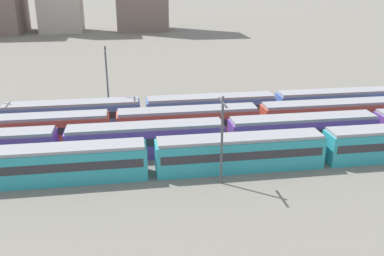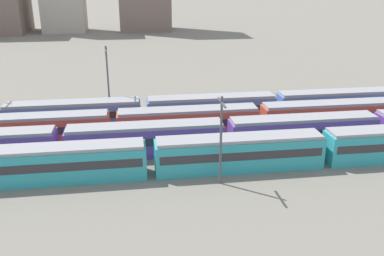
{
  "view_description": "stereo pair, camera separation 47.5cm",
  "coord_description": "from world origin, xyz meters",
  "px_view_note": "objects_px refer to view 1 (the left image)",
  "views": [
    {
      "loc": [
        24.2,
        -40.03,
        19.98
      ],
      "look_at": [
        31.58,
        7.8,
        2.04
      ],
      "focal_mm": 39.51,
      "sensor_mm": 36.0,
      "label": 1
    },
    {
      "loc": [
        24.67,
        -40.1,
        19.98
      ],
      "look_at": [
        31.58,
        7.8,
        2.04
      ],
      "focal_mm": 39.51,
      "sensor_mm": 36.0,
      "label": 2
    }
  ],
  "objects_px": {
    "train_track_2": "(113,126)",
    "catenary_pole_0": "(222,136)",
    "train_track_0": "(323,147)",
    "catenary_pole_1": "(107,80)",
    "train_track_1": "(146,140)",
    "train_track_3": "(211,108)"
  },
  "relations": [
    {
      "from": "train_track_2",
      "to": "catenary_pole_0",
      "type": "height_order",
      "value": "catenary_pole_0"
    },
    {
      "from": "train_track_0",
      "to": "catenary_pole_0",
      "type": "relative_size",
      "value": 12.39
    },
    {
      "from": "train_track_0",
      "to": "train_track_2",
      "type": "height_order",
      "value": "same"
    },
    {
      "from": "catenary_pole_0",
      "to": "catenary_pole_1",
      "type": "distance_m",
      "value": 24.71
    },
    {
      "from": "train_track_2",
      "to": "catenary_pole_0",
      "type": "distance_m",
      "value": 17.51
    },
    {
      "from": "train_track_0",
      "to": "train_track_1",
      "type": "xyz_separation_m",
      "value": [
        -19.16,
        5.2,
        0.0
      ]
    },
    {
      "from": "train_track_0",
      "to": "catenary_pole_1",
      "type": "distance_m",
      "value": 30.55
    },
    {
      "from": "train_track_1",
      "to": "train_track_2",
      "type": "distance_m",
      "value": 6.46
    },
    {
      "from": "train_track_2",
      "to": "train_track_3",
      "type": "height_order",
      "value": "same"
    },
    {
      "from": "catenary_pole_1",
      "to": "catenary_pole_0",
      "type": "bearing_deg",
      "value": -61.99
    },
    {
      "from": "train_track_0",
      "to": "catenary_pole_0",
      "type": "bearing_deg",
      "value": -166.21
    },
    {
      "from": "train_track_0",
      "to": "train_track_3",
      "type": "relative_size",
      "value": 1.2
    },
    {
      "from": "train_track_0",
      "to": "catenary_pole_0",
      "type": "height_order",
      "value": "catenary_pole_0"
    },
    {
      "from": "train_track_0",
      "to": "train_track_2",
      "type": "xyz_separation_m",
      "value": [
        -23.0,
        10.4,
        0.0
      ]
    },
    {
      "from": "train_track_2",
      "to": "catenary_pole_0",
      "type": "relative_size",
      "value": 8.22
    },
    {
      "from": "train_track_2",
      "to": "catenary_pole_0",
      "type": "xyz_separation_m",
      "value": [
        10.84,
        -13.38,
        3.17
      ]
    },
    {
      "from": "train_track_2",
      "to": "catenary_pole_0",
      "type": "bearing_deg",
      "value": -50.98
    },
    {
      "from": "train_track_1",
      "to": "catenary_pole_0",
      "type": "bearing_deg",
      "value": -49.41
    },
    {
      "from": "train_track_1",
      "to": "train_track_2",
      "type": "xyz_separation_m",
      "value": [
        -3.83,
        5.2,
        0.0
      ]
    },
    {
      "from": "catenary_pole_0",
      "to": "train_track_3",
      "type": "bearing_deg",
      "value": 82.06
    },
    {
      "from": "train_track_1",
      "to": "catenary_pole_0",
      "type": "distance_m",
      "value": 11.23
    },
    {
      "from": "train_track_1",
      "to": "train_track_2",
      "type": "bearing_deg",
      "value": 126.39
    }
  ]
}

